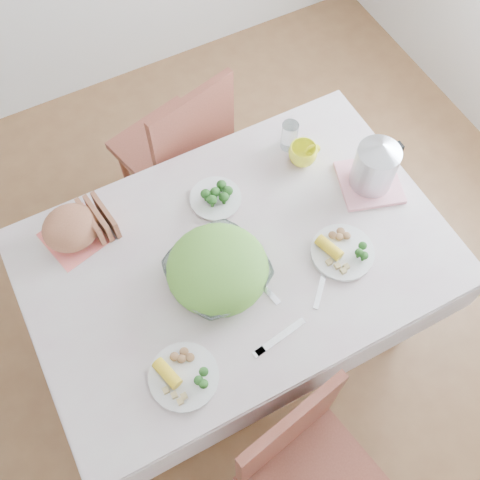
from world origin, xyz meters
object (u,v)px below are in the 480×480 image
electric_kettle (375,165)px  salad_bowl (218,272)px  dining_table (238,297)px  chair_far (171,148)px  dinner_plate_right (342,252)px  yellow_mug (303,154)px  dinner_plate_left (184,377)px

electric_kettle → salad_bowl: bearing=-166.3°
dining_table → salad_bowl: size_ratio=4.20×
salad_bowl → electric_kettle: bearing=6.9°
chair_far → salad_bowl: bearing=64.6°
dinner_plate_right → yellow_mug: bearing=78.9°
chair_far → dinner_plate_left: bearing=54.6°
dinner_plate_left → dinner_plate_right: bearing=11.7°
dinner_plate_right → salad_bowl: bearing=164.0°
dining_table → dinner_plate_right: (0.33, -0.17, 0.40)m
salad_bowl → dinner_plate_right: salad_bowl is taller
dinner_plate_left → yellow_mug: bearing=36.1°
dining_table → electric_kettle: electric_kettle is taller
chair_far → dining_table: bearing=71.4°
salad_bowl → yellow_mug: size_ratio=2.99×
dining_table → salad_bowl: bearing=-155.0°
electric_kettle → yellow_mug: bearing=136.0°
dining_table → salad_bowl: 0.44m
chair_far → dinner_plate_left: chair_far is taller
salad_bowl → dinner_plate_left: bearing=-133.8°
yellow_mug → salad_bowl: bearing=-150.1°
salad_bowl → dinner_plate_right: bearing=-16.0°
dining_table → dinner_plate_right: dinner_plate_right is taller
dinner_plate_left → electric_kettle: (0.95, 0.35, 0.11)m
dinner_plate_right → electric_kettle: electric_kettle is taller
dinner_plate_left → chair_far: bearing=69.3°
chair_far → electric_kettle: bearing=111.3°
chair_far → electric_kettle: (0.54, -0.74, 0.42)m
dinner_plate_left → dinner_plate_right: same height
chair_far → salad_bowl: 0.90m
dining_table → chair_far: bearing=86.0°
dining_table → dinner_plate_left: bearing=-138.7°
yellow_mug → electric_kettle: size_ratio=0.50×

